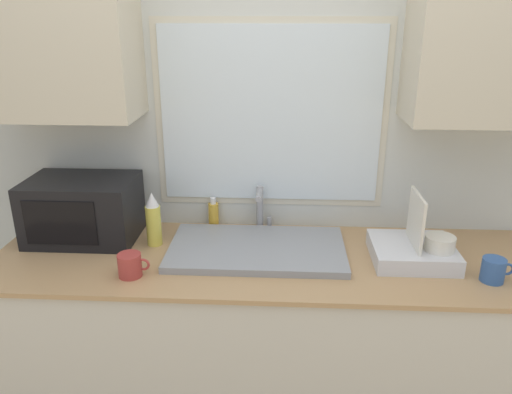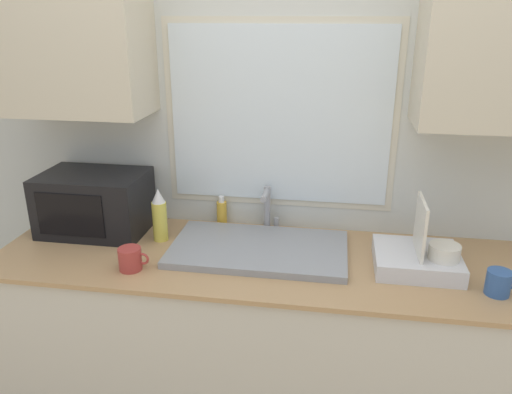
{
  "view_description": "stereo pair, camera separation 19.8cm",
  "coord_description": "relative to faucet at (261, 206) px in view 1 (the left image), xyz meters",
  "views": [
    {
      "loc": [
        0.06,
        -1.55,
        1.87
      ],
      "look_at": [
        -0.05,
        0.3,
        1.18
      ],
      "focal_mm": 35.0,
      "sensor_mm": 36.0,
      "label": 1
    },
    {
      "loc": [
        0.26,
        -1.53,
        1.87
      ],
      "look_at": [
        -0.05,
        0.3,
        1.18
      ],
      "focal_mm": 35.0,
      "sensor_mm": 36.0,
      "label": 2
    }
  ],
  "objects": [
    {
      "name": "soap_bottle",
      "position": [
        -0.23,
        0.03,
        -0.06
      ],
      "size": [
        0.05,
        0.05,
        0.15
      ],
      "color": "gold",
      "rests_on": "countertop"
    },
    {
      "name": "wall_back",
      "position": [
        0.04,
        0.05,
        0.41
      ],
      "size": [
        6.0,
        0.38,
        2.6
      ],
      "color": "silver",
      "rests_on": "ground_plane"
    },
    {
      "name": "mug_near_sink",
      "position": [
        -0.49,
        -0.46,
        -0.08
      ],
      "size": [
        0.13,
        0.09,
        0.09
      ],
      "color": "#A53833",
      "rests_on": "countertop"
    },
    {
      "name": "spray_bottle",
      "position": [
        -0.46,
        -0.18,
        -0.01
      ],
      "size": [
        0.07,
        0.07,
        0.24
      ],
      "color": "#D8CC4C",
      "rests_on": "countertop"
    },
    {
      "name": "dish_rack",
      "position": [
        0.65,
        -0.27,
        -0.07
      ],
      "size": [
        0.33,
        0.3,
        0.29
      ],
      "color": "silver",
      "rests_on": "countertop"
    },
    {
      "name": "microwave",
      "position": [
        -0.79,
        -0.13,
        0.02
      ],
      "size": [
        0.47,
        0.33,
        0.28
      ],
      "color": "black",
      "rests_on": "countertop"
    },
    {
      "name": "sink_basin",
      "position": [
        -0.0,
        -0.23,
        -0.11
      ],
      "size": [
        0.75,
        0.44,
        0.03
      ],
      "color": "gray",
      "rests_on": "countertop"
    },
    {
      "name": "faucet",
      "position": [
        0.0,
        0.0,
        0.0
      ],
      "size": [
        0.08,
        0.15,
        0.21
      ],
      "color": "#99999E",
      "rests_on": "countertop"
    },
    {
      "name": "countertop",
      "position": [
        0.04,
        -0.27,
        -0.57
      ],
      "size": [
        2.32,
        0.7,
        0.9
      ],
      "color": "beige",
      "rests_on": "ground_plane"
    },
    {
      "name": "mug_by_rack",
      "position": [
        0.91,
        -0.42,
        -0.08
      ],
      "size": [
        0.12,
        0.09,
        0.09
      ],
      "color": "#335999",
      "rests_on": "countertop"
    }
  ]
}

